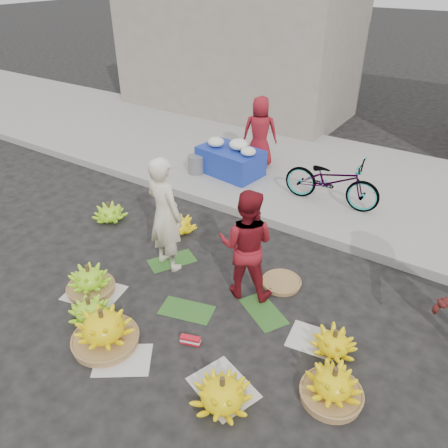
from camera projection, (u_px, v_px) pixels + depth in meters
The scene contains 22 objects.
ground at pixel (203, 304), 5.47m from camera, with size 80.00×80.00×0.00m, color black.
curb at pixel (283, 223), 7.00m from camera, with size 40.00×0.25×0.15m, color gray.
sidewalk at pixel (331, 177), 8.50m from camera, with size 40.00×4.00×0.12m, color gray.
building_left at pixel (237, 34), 11.43m from camera, with size 6.00×3.00×4.00m, color gray.
newspaper_scatter at pixel (161, 344), 4.89m from camera, with size 3.20×1.80×0.00m, color silver, non-canonical shape.
banana_leaves at pixel (205, 292), 5.65m from camera, with size 2.00×1.00×0.00m, color #24551C, non-canonical shape.
banana_bunch_0 at pixel (90, 281), 5.58m from camera, with size 0.66×0.66×0.42m.
banana_bunch_1 at pixel (90, 310), 5.19m from camera, with size 0.55×0.55×0.31m.
banana_bunch_2 at pixel (104, 329), 4.81m from camera, with size 0.73×0.73×0.49m.
banana_bunch_3 at pixel (222, 393), 4.16m from camera, with size 0.64×0.64×0.37m.
banana_bunch_4 at pixel (333, 386), 4.21m from camera, with size 0.65×0.65×0.42m.
banana_bunch_5 at pixel (334, 342), 4.74m from camera, with size 0.57×0.57×0.31m.
banana_bunch_6 at pixel (110, 213), 7.14m from camera, with size 0.61×0.61×0.33m.
banana_bunch_7 at pixel (180, 225), 6.83m from camera, with size 0.63×0.63×0.32m.
basket_spare at pixel (281, 283), 5.78m from camera, with size 0.50×0.50×0.06m, color olive.
incense_stack at pixel (190, 340), 4.88m from camera, with size 0.23×0.07×0.09m, color red.
vendor_cream at pixel (165, 215), 5.76m from camera, with size 0.59×0.39×1.63m, color #F3E9CD.
vendor_red at pixel (246, 245), 5.30m from camera, with size 0.71×0.55×1.46m, color maroon.
flower_table at pixel (231, 159), 8.37m from camera, with size 1.28×0.90×0.69m.
grey_bucket at pixel (196, 164), 8.44m from camera, with size 0.31×0.31×0.35m, color slate.
flower_vendor at pixel (260, 132), 8.49m from camera, with size 0.68×0.44×1.38m, color maroon.
bicycle at pixel (332, 180), 7.25m from camera, with size 1.62×0.57×0.85m, color gray.
Camera 1 is at (2.50, -3.32, 3.71)m, focal length 35.00 mm.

